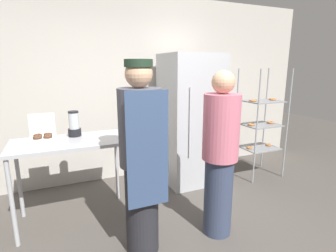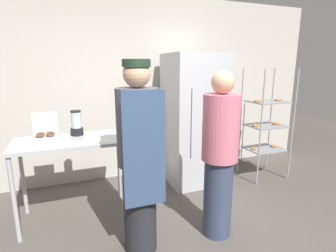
% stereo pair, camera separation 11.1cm
% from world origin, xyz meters
% --- Properties ---
extents(back_wall, '(6.40, 0.12, 2.77)m').
position_xyz_m(back_wall, '(0.00, 2.15, 1.38)').
color(back_wall, '#B7B2A8').
rests_on(back_wall, ground_plane).
extents(refrigerator, '(0.78, 0.79, 1.90)m').
position_xyz_m(refrigerator, '(0.77, 1.55, 0.95)').
color(refrigerator, '#ADAFB5').
rests_on(refrigerator, ground_plane).
extents(baking_rack, '(0.62, 0.50, 1.69)m').
position_xyz_m(baking_rack, '(1.88, 1.28, 0.84)').
color(baking_rack, '#93969B').
rests_on(baking_rack, ground_plane).
extents(prep_counter, '(1.20, 0.64, 0.94)m').
position_xyz_m(prep_counter, '(-0.95, 1.11, 0.83)').
color(prep_counter, '#ADAFB5').
rests_on(prep_counter, ground_plane).
extents(donut_box, '(0.27, 0.25, 0.29)m').
position_xyz_m(donut_box, '(-1.20, 1.18, 0.99)').
color(donut_box, silver).
rests_on(donut_box, prep_counter).
extents(blender_pitcher, '(0.14, 0.14, 0.29)m').
position_xyz_m(blender_pitcher, '(-0.88, 1.28, 1.07)').
color(blender_pitcher, black).
rests_on(blender_pitcher, prep_counter).
extents(person_baker, '(0.38, 0.40, 1.78)m').
position_xyz_m(person_baker, '(-0.39, 0.30, 0.93)').
color(person_baker, '#232328').
rests_on(person_baker, ground_plane).
extents(person_customer, '(0.36, 0.36, 1.69)m').
position_xyz_m(person_customer, '(0.42, 0.25, 0.86)').
color(person_customer, '#333D56').
rests_on(person_customer, ground_plane).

